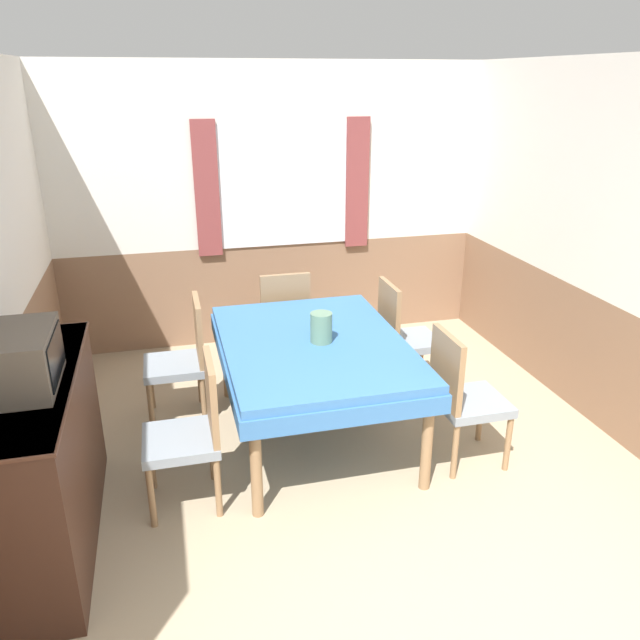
{
  "coord_description": "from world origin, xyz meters",
  "views": [
    {
      "loc": [
        -1.02,
        -1.33,
        2.45
      ],
      "look_at": [
        -0.05,
        2.5,
        0.91
      ],
      "focal_mm": 35.0,
      "sensor_mm": 36.0,
      "label": 1
    }
  ],
  "objects_px": {
    "chair_left_near": "(192,429)",
    "chair_right_far": "(403,334)",
    "vase": "(321,328)",
    "chair_head_window": "(283,319)",
    "sideboard": "(44,461)",
    "chair_right_near": "(462,394)",
    "chair_left_far": "(183,356)",
    "tv": "(26,359)",
    "dining_table": "(314,354)"
  },
  "relations": [
    {
      "from": "chair_right_near",
      "to": "chair_left_far",
      "type": "bearing_deg",
      "value": -121.31
    },
    {
      "from": "chair_head_window",
      "to": "sideboard",
      "type": "xyz_separation_m",
      "value": [
        -1.67,
        -1.8,
        0.01
      ]
    },
    {
      "from": "dining_table",
      "to": "chair_right_near",
      "type": "height_order",
      "value": "chair_right_near"
    },
    {
      "from": "chair_left_near",
      "to": "sideboard",
      "type": "xyz_separation_m",
      "value": [
        -0.8,
        -0.15,
        0.01
      ]
    },
    {
      "from": "dining_table",
      "to": "vase",
      "type": "bearing_deg",
      "value": -29.46
    },
    {
      "from": "sideboard",
      "to": "chair_head_window",
      "type": "bearing_deg",
      "value": 47.08
    },
    {
      "from": "chair_left_far",
      "to": "sideboard",
      "type": "relative_size",
      "value": 0.61
    },
    {
      "from": "chair_left_near",
      "to": "sideboard",
      "type": "height_order",
      "value": "sideboard"
    },
    {
      "from": "chair_right_near",
      "to": "sideboard",
      "type": "height_order",
      "value": "sideboard"
    },
    {
      "from": "tv",
      "to": "vase",
      "type": "xyz_separation_m",
      "value": [
        1.69,
        0.76,
        -0.3
      ]
    },
    {
      "from": "dining_table",
      "to": "chair_left_far",
      "type": "relative_size",
      "value": 1.84
    },
    {
      "from": "chair_right_near",
      "to": "tv",
      "type": "xyz_separation_m",
      "value": [
        -2.52,
        -0.25,
        0.66
      ]
    },
    {
      "from": "chair_left_near",
      "to": "chair_left_far",
      "type": "relative_size",
      "value": 1.0
    },
    {
      "from": "chair_right_near",
      "to": "chair_head_window",
      "type": "bearing_deg",
      "value": -151.96
    },
    {
      "from": "chair_right_near",
      "to": "chair_left_near",
      "type": "distance_m",
      "value": 1.75
    },
    {
      "from": "chair_left_near",
      "to": "vase",
      "type": "bearing_deg",
      "value": -61.27
    },
    {
      "from": "chair_right_near",
      "to": "sideboard",
      "type": "xyz_separation_m",
      "value": [
        -2.55,
        -0.15,
        0.01
      ]
    },
    {
      "from": "chair_left_far",
      "to": "chair_head_window",
      "type": "xyz_separation_m",
      "value": [
        0.88,
        0.58,
        0.0
      ]
    },
    {
      "from": "chair_right_far",
      "to": "chair_head_window",
      "type": "bearing_deg",
      "value": -123.47
    },
    {
      "from": "chair_head_window",
      "to": "tv",
      "type": "height_order",
      "value": "tv"
    },
    {
      "from": "chair_left_near",
      "to": "chair_right_far",
      "type": "distance_m",
      "value": 2.05
    },
    {
      "from": "chair_right_far",
      "to": "tv",
      "type": "height_order",
      "value": "tv"
    },
    {
      "from": "sideboard",
      "to": "tv",
      "type": "relative_size",
      "value": 2.98
    },
    {
      "from": "tv",
      "to": "vase",
      "type": "height_order",
      "value": "tv"
    },
    {
      "from": "sideboard",
      "to": "tv",
      "type": "distance_m",
      "value": 0.65
    },
    {
      "from": "chair_right_near",
      "to": "chair_left_near",
      "type": "height_order",
      "value": "same"
    },
    {
      "from": "chair_right_near",
      "to": "vase",
      "type": "bearing_deg",
      "value": -121.42
    },
    {
      "from": "sideboard",
      "to": "chair_right_near",
      "type": "bearing_deg",
      "value": 3.43
    },
    {
      "from": "chair_left_far",
      "to": "chair_right_far",
      "type": "xyz_separation_m",
      "value": [
        1.75,
        0.0,
        0.0
      ]
    },
    {
      "from": "vase",
      "to": "chair_left_near",
      "type": "bearing_deg",
      "value": -151.27
    },
    {
      "from": "chair_right_near",
      "to": "chair_right_far",
      "type": "relative_size",
      "value": 1.0
    },
    {
      "from": "chair_right_near",
      "to": "chair_right_far",
      "type": "distance_m",
      "value": 1.07
    },
    {
      "from": "chair_left_near",
      "to": "vase",
      "type": "height_order",
      "value": "vase"
    },
    {
      "from": "chair_left_near",
      "to": "tv",
      "type": "relative_size",
      "value": 1.83
    },
    {
      "from": "chair_right_near",
      "to": "vase",
      "type": "distance_m",
      "value": 1.04
    },
    {
      "from": "dining_table",
      "to": "chair_right_near",
      "type": "distance_m",
      "value": 1.04
    },
    {
      "from": "dining_table",
      "to": "chair_head_window",
      "type": "bearing_deg",
      "value": 90.0
    },
    {
      "from": "chair_left_far",
      "to": "chair_head_window",
      "type": "relative_size",
      "value": 1.0
    },
    {
      "from": "chair_head_window",
      "to": "tv",
      "type": "bearing_deg",
      "value": -130.98
    },
    {
      "from": "chair_right_near",
      "to": "chair_left_far",
      "type": "distance_m",
      "value": 2.05
    },
    {
      "from": "chair_left_near",
      "to": "tv",
      "type": "xyz_separation_m",
      "value": [
        -0.77,
        -0.25,
        0.66
      ]
    },
    {
      "from": "chair_head_window",
      "to": "tv",
      "type": "distance_m",
      "value": 2.59
    },
    {
      "from": "sideboard",
      "to": "vase",
      "type": "bearing_deg",
      "value": 20.97
    },
    {
      "from": "chair_right_near",
      "to": "chair_left_far",
      "type": "height_order",
      "value": "same"
    },
    {
      "from": "dining_table",
      "to": "sideboard",
      "type": "relative_size",
      "value": 1.13
    },
    {
      "from": "chair_right_far",
      "to": "vase",
      "type": "height_order",
      "value": "vase"
    },
    {
      "from": "chair_left_far",
      "to": "chair_head_window",
      "type": "bearing_deg",
      "value": -56.53
    },
    {
      "from": "dining_table",
      "to": "chair_right_far",
      "type": "height_order",
      "value": "chair_right_far"
    },
    {
      "from": "dining_table",
      "to": "chair_head_window",
      "type": "relative_size",
      "value": 1.84
    },
    {
      "from": "tv",
      "to": "vase",
      "type": "relative_size",
      "value": 2.46
    }
  ]
}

